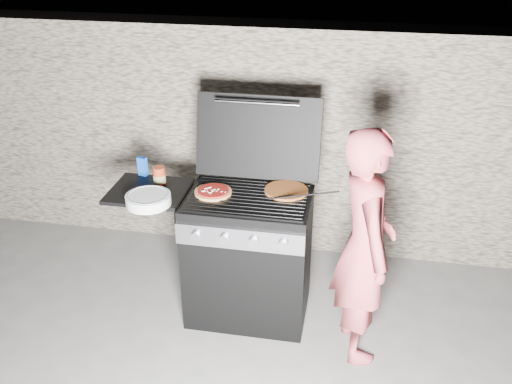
% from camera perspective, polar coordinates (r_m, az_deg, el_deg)
% --- Properties ---
extents(ground, '(50.00, 50.00, 0.00)m').
position_cam_1_polar(ground, '(4.14, -0.69, -11.72)').
color(ground, '#545352').
extents(stone_wall, '(8.00, 0.35, 1.80)m').
position_cam_1_polar(stone_wall, '(4.58, 1.78, 5.40)').
color(stone_wall, gray).
rests_on(stone_wall, ground).
extents(gas_grill, '(1.34, 0.79, 0.91)m').
position_cam_1_polar(gas_grill, '(3.92, -4.34, -6.08)').
color(gas_grill, black).
rests_on(gas_grill, ground).
extents(pizza_topped, '(0.27, 0.27, 0.03)m').
position_cam_1_polar(pizza_topped, '(3.69, -4.31, 0.06)').
color(pizza_topped, '#B56F43').
rests_on(pizza_topped, gas_grill).
extents(pizza_plain, '(0.33, 0.33, 0.02)m').
position_cam_1_polar(pizza_plain, '(3.71, 3.05, 0.16)').
color(pizza_plain, orange).
rests_on(pizza_plain, gas_grill).
extents(sauce_jar, '(0.09, 0.09, 0.13)m').
position_cam_1_polar(sauce_jar, '(3.84, -9.65, 1.61)').
color(sauce_jar, '#9C2F13').
rests_on(sauce_jar, gas_grill).
extents(blue_carton, '(0.07, 0.05, 0.13)m').
position_cam_1_polar(blue_carton, '(3.99, -11.28, 2.53)').
color(blue_carton, '#0E45BF').
rests_on(blue_carton, gas_grill).
extents(plate_stack, '(0.35, 0.35, 0.07)m').
position_cam_1_polar(plate_stack, '(3.62, -10.72, -0.75)').
color(plate_stack, silver).
rests_on(plate_stack, gas_grill).
extents(person, '(0.49, 0.63, 1.52)m').
position_cam_1_polar(person, '(3.47, 10.79, -5.40)').
color(person, '#B24148').
rests_on(person, ground).
extents(tongs, '(0.43, 0.05, 0.09)m').
position_cam_1_polar(tongs, '(3.57, 4.85, -0.34)').
color(tongs, black).
rests_on(tongs, gas_grill).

